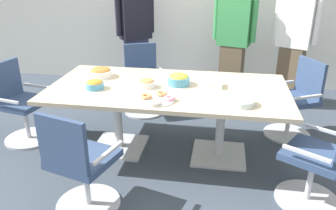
{
  "coord_description": "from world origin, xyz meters",
  "views": [
    {
      "loc": [
        0.53,
        -3.2,
        1.92
      ],
      "look_at": [
        0.0,
        0.0,
        0.55
      ],
      "focal_mm": 36.35,
      "sensor_mm": 36.0,
      "label": 1
    }
  ],
  "objects": [
    {
      "name": "office_chair_0",
      "position": [
        1.39,
        0.63,
        0.41
      ],
      "size": [
        0.73,
        0.73,
        0.91
      ],
      "rotation": [
        0.0,
        0.0,
        -4.24
      ],
      "color": "silver",
      "rests_on": "ground"
    },
    {
      "name": "napkin_pile",
      "position": [
        0.46,
        0.08,
        0.78
      ],
      "size": [
        0.17,
        0.17,
        0.05
      ],
      "primitive_type": "cube",
      "color": "white",
      "rests_on": "conference_table"
    },
    {
      "name": "office_chair_2",
      "position": [
        -1.7,
        0.02,
        0.41
      ],
      "size": [
        0.64,
        0.64,
        0.91
      ],
      "rotation": [
        0.0,
        0.0,
        -1.78
      ],
      "color": "silver",
      "rests_on": "ground"
    },
    {
      "name": "donut_platter",
      "position": [
        -0.03,
        -0.38,
        0.77
      ],
      "size": [
        0.33,
        0.33,
        0.04
      ],
      "color": "white",
      "rests_on": "conference_table"
    },
    {
      "name": "snack_bowl_pretzels",
      "position": [
        -0.78,
        0.2,
        0.8
      ],
      "size": [
        0.25,
        0.25,
        0.11
      ],
      "color": "white",
      "rests_on": "conference_table"
    },
    {
      "name": "plate_stack",
      "position": [
        0.72,
        -0.36,
        0.78
      ],
      "size": [
        0.24,
        0.24,
        0.05
      ],
      "color": "white",
      "rests_on": "conference_table"
    },
    {
      "name": "person_standing_2",
      "position": [
        1.47,
        1.62,
        0.93
      ],
      "size": [
        0.58,
        0.4,
        1.77
      ],
      "rotation": [
        0.0,
        0.0,
        -3.62
      ],
      "color": "brown",
      "rests_on": "ground"
    },
    {
      "name": "snack_bowl_cookies",
      "position": [
        -0.21,
        -0.04,
        0.79
      ],
      "size": [
        0.17,
        0.17,
        0.09
      ],
      "color": "white",
      "rests_on": "conference_table"
    },
    {
      "name": "ground_plane",
      "position": [
        0.0,
        0.0,
        -0.01
      ],
      "size": [
        10.0,
        10.0,
        0.01
      ],
      "primitive_type": "cube",
      "color": "#3D4754"
    },
    {
      "name": "office_chair_3",
      "position": [
        -0.54,
        -1.05,
        0.41
      ],
      "size": [
        0.67,
        0.67,
        0.91
      ],
      "rotation": [
        0.0,
        0.0,
        -0.28
      ],
      "color": "silver",
      "rests_on": "ground"
    },
    {
      "name": "person_standing_0",
      "position": [
        -0.77,
        1.71,
        0.95
      ],
      "size": [
        0.52,
        0.45,
        1.81
      ],
      "rotation": [
        0.0,
        0.0,
        -2.45
      ],
      "color": "#232842",
      "rests_on": "ground"
    },
    {
      "name": "conference_table",
      "position": [
        0.0,
        0.0,
        0.63
      ],
      "size": [
        2.4,
        1.2,
        0.75
      ],
      "color": "#CCB793",
      "rests_on": "ground"
    },
    {
      "name": "snack_bowl_chips_orange",
      "position": [
        -0.71,
        -0.17,
        0.79
      ],
      "size": [
        0.18,
        0.18,
        0.09
      ],
      "color": "#4C9EC6",
      "rests_on": "conference_table"
    },
    {
      "name": "office_chair_4",
      "position": [
        1.37,
        -0.65,
        0.41
      ],
      "size": [
        0.74,
        0.74,
        0.91
      ],
      "rotation": [
        0.0,
        0.0,
        1.02
      ],
      "color": "silver",
      "rests_on": "ground"
    },
    {
      "name": "office_chair_1",
      "position": [
        -0.52,
        1.05,
        0.41
      ],
      "size": [
        0.71,
        0.71,
        0.91
      ],
      "rotation": [
        0.0,
        0.0,
        -2.73
      ],
      "color": "silver",
      "rests_on": "ground"
    },
    {
      "name": "person_standing_1",
      "position": [
        0.66,
        1.65,
        0.91
      ],
      "size": [
        0.61,
        0.34,
        1.74
      ],
      "rotation": [
        0.0,
        0.0,
        -3.43
      ],
      "color": "brown",
      "rests_on": "ground"
    },
    {
      "name": "snack_bowl_chips_yellow",
      "position": [
        0.09,
        0.09,
        0.81
      ],
      "size": [
        0.23,
        0.23,
        0.12
      ],
      "color": "#4C9EC6",
      "rests_on": "conference_table"
    }
  ]
}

